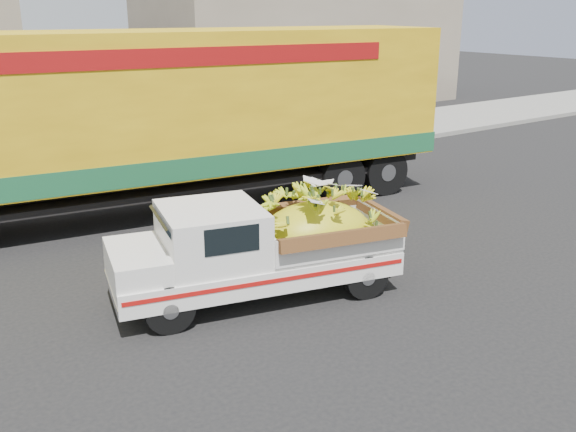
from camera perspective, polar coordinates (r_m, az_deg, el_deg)
ground at (r=9.55m, az=-7.81°, el=-8.41°), size 100.00×100.00×0.00m
curb at (r=15.78m, az=-20.08°, el=1.66°), size 60.00×0.25×0.15m
sidewalk at (r=17.76m, az=-21.99°, el=3.17°), size 60.00×4.00×0.14m
building_right at (r=29.74m, az=1.44°, el=15.65°), size 14.00×6.00×6.00m
pickup_truck at (r=9.75m, az=-1.08°, el=-2.51°), size 4.51×2.54×1.50m
semi_trailer at (r=13.79m, az=-9.85°, el=8.99°), size 12.06×4.19×3.80m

